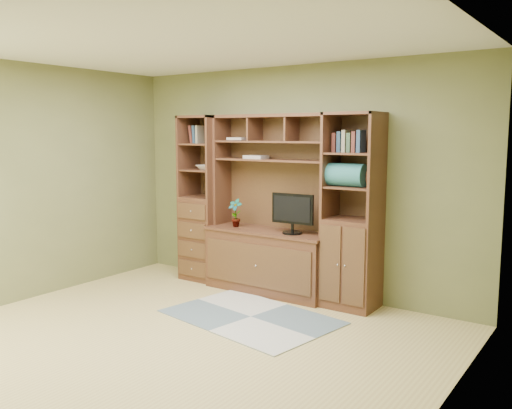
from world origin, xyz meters
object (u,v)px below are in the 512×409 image
Objects in this scene: center_hutch at (268,205)px; left_tower at (204,198)px; monitor at (293,206)px; right_tower at (353,212)px.

left_tower is (-1.00, 0.04, 0.00)m from center_hutch.
right_tower is at bearing 3.32° from monitor.
left_tower reaches higher than monitor.
monitor is (1.34, -0.07, 0.01)m from left_tower.
center_hutch is 1.03m from right_tower.
center_hutch is at bearing -177.77° from right_tower.
right_tower is (2.02, 0.00, 0.00)m from left_tower.
right_tower is 0.69m from monitor.
center_hutch is 1.00× the size of right_tower.
right_tower reaches higher than monitor.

